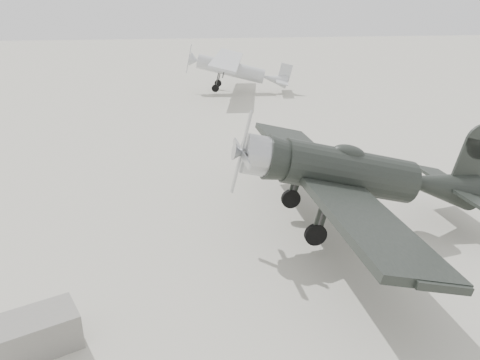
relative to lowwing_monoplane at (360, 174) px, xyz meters
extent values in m
plane|color=#9D9A8B|center=(-2.94, 1.03, -2.11)|extent=(160.00, 160.00, 0.00)
cylinder|color=black|center=(-0.40, -0.01, 0.07)|extent=(4.52, 1.56, 1.43)
cone|color=black|center=(2.96, 0.09, 0.12)|extent=(2.69, 1.40, 1.32)
cylinder|color=#A8AAAC|center=(-3.51, -0.10, 0.07)|extent=(0.95, 1.29, 1.26)
cone|color=#A8AAAC|center=(-4.12, -0.12, 0.07)|extent=(0.37, 0.58, 0.57)
cube|color=#A8AAAC|center=(-4.05, -0.12, 0.07)|extent=(0.07, 0.19, 2.65)
ellipsoid|color=black|center=(-0.61, -0.02, 0.71)|extent=(1.14, 0.73, 0.47)
cube|color=black|center=(-1.12, -0.03, -0.28)|extent=(2.50, 12.28, 0.22)
cube|color=black|center=(3.77, 0.11, 0.18)|extent=(1.25, 4.31, 0.10)
cube|color=black|center=(3.92, 0.12, 1.04)|extent=(1.22, 0.14, 1.83)
cylinder|color=black|center=(-1.48, -1.42, -1.68)|extent=(0.70, 0.18, 0.69)
cylinder|color=black|center=(-1.57, 1.33, -1.68)|extent=(0.70, 0.18, 0.69)
cylinder|color=#333333|center=(-1.48, -1.42, -1.00)|extent=(0.12, 0.12, 1.43)
cylinder|color=#333333|center=(-1.57, 1.33, -1.00)|extent=(0.12, 0.12, 1.43)
cylinder|color=black|center=(4.02, 0.12, -0.31)|extent=(0.23, 0.09, 0.22)
cylinder|color=#A3A6A8|center=(-0.99, 25.62, -0.16)|extent=(5.76, 2.25, 1.19)
cone|color=#A3A6A8|center=(2.73, 24.89, -0.16)|extent=(2.12, 1.44, 1.08)
cone|color=#A3A6A8|center=(-4.07, 26.22, -0.16)|extent=(0.85, 1.23, 1.13)
cube|color=#A3A6A8|center=(-4.50, 26.30, -0.16)|extent=(0.08, 0.16, 2.38)
cube|color=#A3A6A8|center=(-1.41, 25.70, 0.51)|extent=(4.30, 12.09, 0.19)
cube|color=#A3A6A8|center=(3.26, 24.79, -0.11)|extent=(1.66, 3.80, 0.09)
cube|color=#A3A6A8|center=(3.37, 24.77, 0.60)|extent=(0.97, 0.27, 1.41)
cylinder|color=black|center=(-2.07, 24.61, -1.81)|extent=(0.62, 0.26, 0.61)
cylinder|color=black|center=(-1.61, 26.95, -1.81)|extent=(0.62, 0.26, 0.61)
cylinder|color=#333333|center=(-2.07, 24.61, -1.19)|extent=(0.11, 0.11, 1.30)
cylinder|color=#333333|center=(-1.61, 26.95, -1.19)|extent=(0.11, 0.11, 1.30)
cylinder|color=black|center=(3.48, 24.75, -0.49)|extent=(0.21, 0.11, 0.19)
cube|color=slate|center=(-9.25, -4.42, -1.67)|extent=(2.05, 1.72, 0.88)
camera|label=1|loc=(-5.95, -13.57, 5.41)|focal=35.00mm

